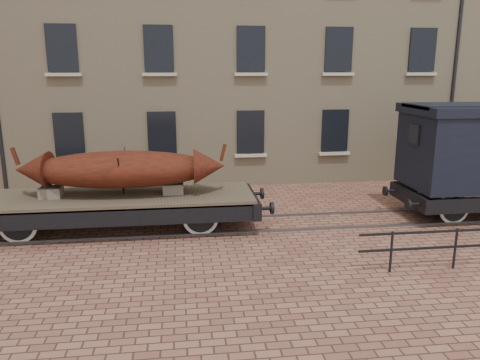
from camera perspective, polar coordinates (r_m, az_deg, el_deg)
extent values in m
plane|color=brown|center=(14.37, 0.27, -5.51)|extent=(90.00, 90.00, 0.00)
cube|color=#C5B189|center=(24.07, 4.41, 18.96)|extent=(40.00, 10.00, 14.00)
cube|color=black|center=(19.06, -20.10, 5.19)|extent=(1.10, 0.12, 1.70)
cube|color=#BEB39B|center=(19.15, -19.91, 2.35)|extent=(1.30, 0.18, 0.12)
cube|color=black|center=(18.61, -9.49, 5.64)|extent=(1.10, 0.12, 1.70)
cube|color=#BEB39B|center=(18.70, -9.38, 2.73)|extent=(1.30, 0.18, 0.12)
cube|color=black|center=(18.81, 1.28, 5.90)|extent=(1.10, 0.12, 1.70)
cube|color=#BEB39B|center=(18.90, 1.29, 3.02)|extent=(1.30, 0.18, 0.12)
cube|color=black|center=(19.64, 11.49, 5.96)|extent=(1.10, 0.12, 1.70)
cube|color=#BEB39B|center=(19.73, 11.41, 3.20)|extent=(1.30, 0.18, 0.12)
cube|color=black|center=(21.03, 20.60, 5.85)|extent=(1.10, 0.12, 1.70)
cube|color=#BEB39B|center=(21.11, 20.46, 3.27)|extent=(1.30, 0.18, 0.12)
cube|color=black|center=(18.91, -20.90, 14.81)|extent=(1.10, 0.12, 1.70)
cube|color=#BEB39B|center=(18.84, -20.70, 11.94)|extent=(1.30, 0.18, 0.12)
cube|color=black|center=(18.46, -9.88, 15.53)|extent=(1.10, 0.12, 1.70)
cube|color=#BEB39B|center=(18.38, -9.77, 12.58)|extent=(1.30, 0.18, 0.12)
cube|color=black|center=(18.66, 1.34, 15.69)|extent=(1.10, 0.12, 1.70)
cube|color=#BEB39B|center=(18.59, 1.35, 12.77)|extent=(1.30, 0.18, 0.12)
cube|color=black|center=(19.50, 11.94, 15.32)|extent=(1.10, 0.12, 1.70)
cube|color=#BEB39B|center=(19.43, 11.86, 12.52)|extent=(1.30, 0.18, 0.12)
cube|color=black|center=(20.90, 21.34, 14.57)|extent=(1.10, 0.12, 1.70)
cube|color=#BEB39B|center=(20.83, 21.20, 11.96)|extent=(1.30, 0.18, 0.12)
cylinder|color=black|center=(21.75, 25.39, 18.37)|extent=(0.14, 0.14, 14.00)
cube|color=#59595E|center=(13.69, 0.67, -6.36)|extent=(30.00, 0.08, 0.06)
cube|color=#59595E|center=(15.04, -0.10, -4.52)|extent=(30.00, 0.08, 0.06)
cylinder|color=black|center=(11.58, 17.95, -8.34)|extent=(0.06, 0.06, 1.00)
cylinder|color=black|center=(12.33, 24.75, -7.60)|extent=(0.06, 0.06, 1.00)
cube|color=brown|center=(14.09, -15.16, -2.06)|extent=(8.10, 2.38, 0.13)
cube|color=black|center=(13.12, -15.71, -4.42)|extent=(8.10, 0.17, 0.49)
cube|color=black|center=(15.22, -14.57, -1.90)|extent=(8.10, 0.17, 0.49)
cube|color=black|center=(14.18, 1.35, -2.57)|extent=(0.24, 2.48, 0.49)
cylinder|color=black|center=(13.46, 3.14, -3.47)|extent=(0.38, 0.11, 0.11)
cylinder|color=black|center=(13.50, 3.91, -3.43)|extent=(0.09, 0.35, 0.35)
cylinder|color=black|center=(15.00, 2.02, -1.68)|extent=(0.38, 0.11, 0.11)
cylinder|color=black|center=(15.03, 2.71, -1.66)|extent=(0.09, 0.35, 0.35)
cylinder|color=black|center=(14.78, -24.64, -4.13)|extent=(0.11, 2.05, 0.11)
cylinder|color=silver|center=(14.13, -25.48, -4.99)|extent=(1.04, 0.08, 1.04)
cylinder|color=black|center=(14.13, -25.48, -4.99)|extent=(0.85, 0.11, 0.85)
cube|color=black|center=(13.94, -25.74, -4.14)|extent=(0.97, 0.09, 0.11)
cylinder|color=silver|center=(15.44, -23.88, -3.33)|extent=(1.04, 0.08, 1.04)
cylinder|color=black|center=(15.44, -23.88, -3.33)|extent=(0.85, 0.11, 0.85)
cube|color=black|center=(15.49, -23.84, -2.28)|extent=(0.97, 0.09, 0.11)
cylinder|color=black|center=(14.10, -4.97, -3.72)|extent=(0.11, 2.05, 0.11)
cylinder|color=silver|center=(13.42, -4.83, -4.62)|extent=(1.04, 0.08, 1.04)
cylinder|color=black|center=(13.42, -4.83, -4.62)|extent=(0.85, 0.11, 0.85)
cube|color=black|center=(13.22, -4.83, -3.72)|extent=(0.97, 0.09, 0.11)
cylinder|color=silver|center=(14.79, -5.10, -2.90)|extent=(1.04, 0.08, 1.04)
cylinder|color=black|center=(14.79, -5.10, -2.90)|extent=(0.85, 0.11, 0.85)
cube|color=black|center=(14.85, -5.14, -1.80)|extent=(0.97, 0.09, 0.11)
cube|color=black|center=(14.21, -15.05, -3.69)|extent=(4.32, 0.06, 0.06)
cube|color=#6B6352|center=(14.38, -22.04, -1.38)|extent=(0.59, 0.54, 0.30)
cube|color=#6B6352|center=(13.90, -8.15, -1.00)|extent=(0.59, 0.54, 0.30)
ellipsoid|color=#641D0E|center=(13.86, -14.16, 1.27)|extent=(5.32, 1.79, 1.06)
cone|color=#641D0E|center=(14.44, -24.05, 1.16)|extent=(0.94, 1.03, 1.00)
cube|color=#641D0E|center=(14.50, -25.73, 2.63)|extent=(0.21, 0.12, 0.51)
cone|color=#641D0E|center=(13.71, -3.77, 1.72)|extent=(0.94, 1.03, 1.00)
cube|color=#641D0E|center=(13.66, -2.07, 3.36)|extent=(0.21, 0.12, 0.51)
cylinder|color=black|center=(13.48, -14.33, 0.35)|extent=(0.05, 0.90, 1.29)
cylinder|color=black|center=(14.31, -13.94, 1.12)|extent=(0.05, 0.90, 1.29)
cube|color=black|center=(18.21, 26.82, -0.61)|extent=(6.00, 0.16, 0.45)
cube|color=black|center=(15.77, 19.97, -1.96)|extent=(0.22, 2.40, 0.45)
cylinder|color=black|center=(14.89, 19.82, -2.83)|extent=(0.08, 0.32, 0.32)
cylinder|color=black|center=(16.27, 17.29, -1.29)|extent=(0.08, 0.32, 0.32)
cylinder|color=black|center=(16.36, 23.34, -2.52)|extent=(0.10, 1.90, 0.10)
cylinder|color=silver|center=(15.77, 24.65, -3.22)|extent=(0.96, 0.07, 0.96)
cylinder|color=black|center=(15.77, 24.65, -3.22)|extent=(0.79, 0.10, 0.79)
cylinder|color=silver|center=(16.96, 22.12, -1.87)|extent=(0.96, 0.07, 0.96)
cylinder|color=black|center=(16.96, 22.12, -1.87)|extent=(0.79, 0.10, 0.79)
cube|color=black|center=(15.38, 20.50, 5.25)|extent=(0.08, 0.60, 0.60)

